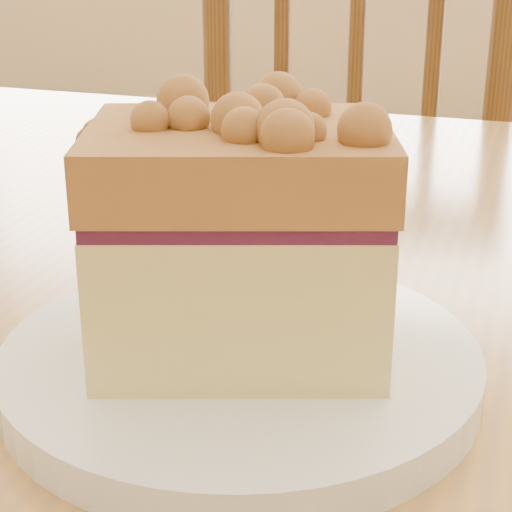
{
  "coord_description": "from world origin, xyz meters",
  "views": [
    {
      "loc": [
        -0.0,
        -0.29,
        0.97
      ],
      "look_at": [
        -0.1,
        0.1,
        0.8
      ],
      "focal_mm": 62.0,
      "sensor_mm": 36.0,
      "label": 1
    }
  ],
  "objects_px": {
    "cafe_table_main": "(303,366)",
    "cafe_chair_main": "(357,247)",
    "plate": "(240,365)",
    "cake_slice": "(241,230)"
  },
  "relations": [
    {
      "from": "cafe_chair_main",
      "to": "cake_slice",
      "type": "xyz_separation_m",
      "value": [
        0.07,
        -0.88,
        0.34
      ]
    },
    {
      "from": "cafe_table_main",
      "to": "cafe_chair_main",
      "type": "relative_size",
      "value": 1.42
    },
    {
      "from": "cafe_table_main",
      "to": "plate",
      "type": "distance_m",
      "value": 0.2
    },
    {
      "from": "cafe_chair_main",
      "to": "cake_slice",
      "type": "distance_m",
      "value": 0.95
    },
    {
      "from": "cake_slice",
      "to": "cafe_table_main",
      "type": "bearing_deg",
      "value": 77.08
    },
    {
      "from": "cafe_table_main",
      "to": "plate",
      "type": "xyz_separation_m",
      "value": [
        0.0,
        -0.18,
        0.1
      ]
    },
    {
      "from": "cafe_chair_main",
      "to": "plate",
      "type": "relative_size",
      "value": 4.14
    },
    {
      "from": "cafe_table_main",
      "to": "cafe_chair_main",
      "type": "bearing_deg",
      "value": 98.31
    },
    {
      "from": "plate",
      "to": "cake_slice",
      "type": "bearing_deg",
      "value": 41.02
    },
    {
      "from": "plate",
      "to": "cake_slice",
      "type": "distance_m",
      "value": 0.07
    }
  ]
}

